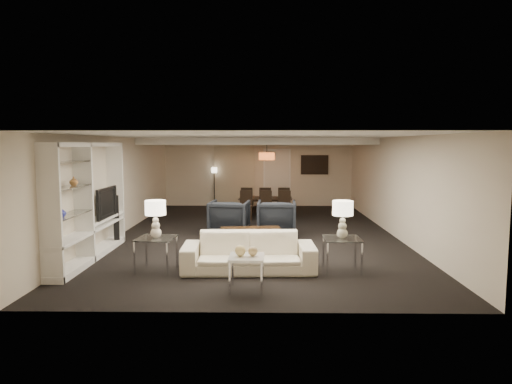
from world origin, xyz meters
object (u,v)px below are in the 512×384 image
at_px(television, 101,203).
at_px(chair_nr, 285,205).
at_px(table_lamp_left, 156,219).
at_px(floor_speaker, 116,220).
at_px(chair_fm, 265,200).
at_px(armchair_right, 276,218).
at_px(table_lamp_right, 343,220).
at_px(vase_blue, 61,212).
at_px(chair_nm, 265,205).
at_px(marble_table, 247,273).
at_px(side_table_right, 342,255).
at_px(pendant_light, 267,156).
at_px(chair_fl, 247,200).
at_px(armchair_left, 229,218).
at_px(dining_table, 265,207).
at_px(chair_fr, 283,200).
at_px(sofa, 249,252).
at_px(coffee_table, 251,240).
at_px(vase_amber, 74,181).
at_px(floor_lamp, 214,187).
at_px(side_table_left, 156,254).
at_px(chair_nl, 246,205).

xyz_separation_m(television, chair_nr, (4.13, 4.29, -0.63)).
distance_m(table_lamp_left, television, 2.09).
height_order(floor_speaker, chair_fm, floor_speaker).
xyz_separation_m(armchair_right, table_lamp_right, (1.10, -3.30, 0.51)).
distance_m(vase_blue, chair_nm, 7.17).
bearing_deg(marble_table, side_table_right, 32.91).
bearing_deg(pendant_light, chair_fl, 169.01).
height_order(armchair_left, dining_table, armchair_left).
distance_m(armchair_left, chair_fr, 4.04).
xyz_separation_m(side_table_right, chair_nr, (-0.77, 5.74, 0.13)).
bearing_deg(marble_table, dining_table, 87.47).
relative_size(sofa, dining_table, 1.42).
distance_m(coffee_table, marble_table, 2.70).
bearing_deg(table_lamp_left, table_lamp_right, 0.00).
bearing_deg(pendant_light, vase_blue, -116.13).
xyz_separation_m(table_lamp_right, chair_nr, (-0.77, 5.74, -0.52)).
bearing_deg(table_lamp_left, vase_amber, 174.83).
distance_m(sofa, chair_nm, 5.75).
distance_m(marble_table, vase_amber, 3.72).
height_order(armchair_left, marble_table, armchair_left).
height_order(vase_blue, dining_table, vase_blue).
height_order(armchair_left, side_table_right, armchair_left).
height_order(table_lamp_left, table_lamp_right, same).
relative_size(table_lamp_right, chair_fr, 0.77).
bearing_deg(table_lamp_left, floor_lamp, 89.03).
bearing_deg(chair_fr, vase_amber, 53.39).
xyz_separation_m(vase_blue, chair_nr, (4.16, 6.19, -0.71)).
bearing_deg(armchair_left, dining_table, -100.54).
distance_m(marble_table, vase_blue, 3.41).
distance_m(armchair_left, vase_blue, 4.63).
bearing_deg(coffee_table, marble_table, -90.00).
distance_m(coffee_table, chair_fr, 5.52).
distance_m(side_table_left, television, 2.22).
xyz_separation_m(coffee_table, marble_table, (0.00, -2.70, 0.04)).
relative_size(sofa, marble_table, 4.37).
bearing_deg(table_lamp_right, marble_table, -147.09).
relative_size(side_table_right, marble_table, 1.20).
height_order(chair_fm, chair_fr, same).
xyz_separation_m(table_lamp_left, chair_fm, (2.03, 7.04, -0.52)).
bearing_deg(chair_fl, television, 68.56).
xyz_separation_m(table_lamp_left, floor_speaker, (-1.42, 2.13, -0.38)).
relative_size(armchair_right, table_lamp_left, 1.44).
relative_size(vase_blue, chair_nl, 0.21).
relative_size(side_table_right, dining_table, 0.39).
relative_size(pendant_light, dining_table, 0.31).
bearing_deg(chair_fr, television, 48.03).
bearing_deg(floor_lamp, table_lamp_left, -90.97).
height_order(side_table_left, chair_nm, chair_nm).
xyz_separation_m(side_table_right, chair_nm, (-1.37, 5.74, 0.13)).
relative_size(vase_blue, floor_speaker, 0.16).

